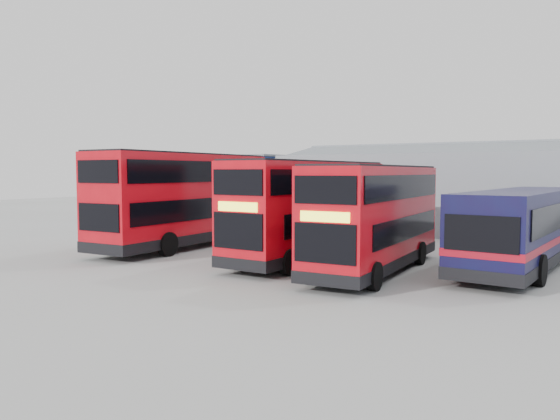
% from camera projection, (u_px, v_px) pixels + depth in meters
% --- Properties ---
extents(ground_plane, '(120.00, 120.00, 0.00)m').
position_uv_depth(ground_plane, '(240.00, 269.00, 21.84)').
color(ground_plane, gray).
rests_on(ground_plane, ground).
extents(office_block, '(12.30, 8.32, 5.12)m').
position_uv_depth(office_block, '(228.00, 188.00, 44.25)').
color(office_block, navy).
rests_on(office_block, ground).
extents(maintenance_shed, '(30.50, 12.00, 5.89)m').
position_uv_depth(maintenance_shed, '(526.00, 192.00, 34.57)').
color(maintenance_shed, gray).
rests_on(maintenance_shed, ground).
extents(double_decker_left, '(3.19, 11.55, 4.85)m').
position_uv_depth(double_decker_left, '(185.00, 201.00, 28.09)').
color(double_decker_left, red).
rests_on(double_decker_left, ground).
extents(double_decker_centre, '(2.91, 10.41, 4.36)m').
position_uv_depth(double_decker_centre, '(310.00, 211.00, 23.90)').
color(double_decker_centre, red).
rests_on(double_decker_centre, ground).
extents(double_decker_right, '(2.82, 9.88, 4.14)m').
position_uv_depth(double_decker_right, '(376.00, 219.00, 21.16)').
color(double_decker_right, red).
rests_on(double_decker_right, ground).
extents(single_decker_blue, '(3.63, 11.82, 3.16)m').
position_uv_depth(single_decker_blue, '(523.00, 230.00, 21.84)').
color(single_decker_blue, '#0B0E34').
rests_on(single_decker_blue, ground).
extents(panel_van, '(2.66, 5.14, 2.15)m').
position_uv_depth(panel_van, '(167.00, 210.00, 38.55)').
color(panel_van, silver).
rests_on(panel_van, ground).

